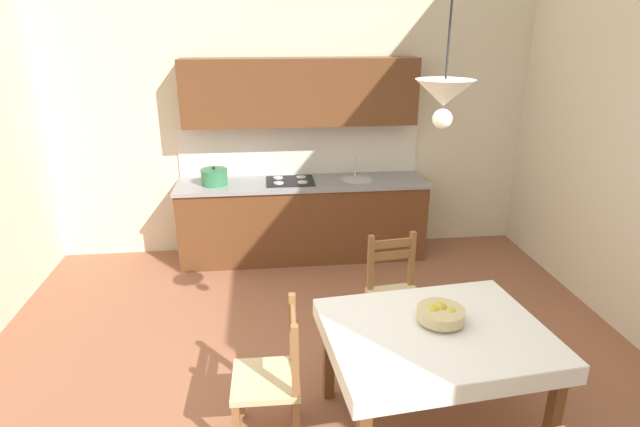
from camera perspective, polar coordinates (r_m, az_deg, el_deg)
name	(u,v)px	position (r m, az deg, el deg)	size (l,w,h in m)	color
ground_plane	(324,424)	(3.79, 0.44, -22.39)	(5.96, 6.49, 0.10)	#935B42
wall_back	(292,67)	(5.80, -3.19, 16.03)	(5.96, 0.12, 4.18)	beige
kitchen_cabinetry	(302,184)	(5.70, -2.05, 3.30)	(2.75, 0.63, 2.20)	brown
dining_table	(435,346)	(3.38, 12.70, -14.17)	(1.45, 1.17, 0.75)	brown
dining_chair_kitchen_side	(396,295)	(4.28, 8.45, -9.00)	(0.47, 0.47, 0.93)	#D1BC89
dining_chair_tv_side	(272,378)	(3.37, -5.33, -17.82)	(0.43, 0.43, 0.93)	#D1BC89
fruit_bowl	(441,314)	(3.36, 13.29, -10.83)	(0.30, 0.30, 0.12)	tan
pendant_lamp	(444,95)	(2.90, 13.69, 12.76)	(0.32, 0.32, 0.80)	black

